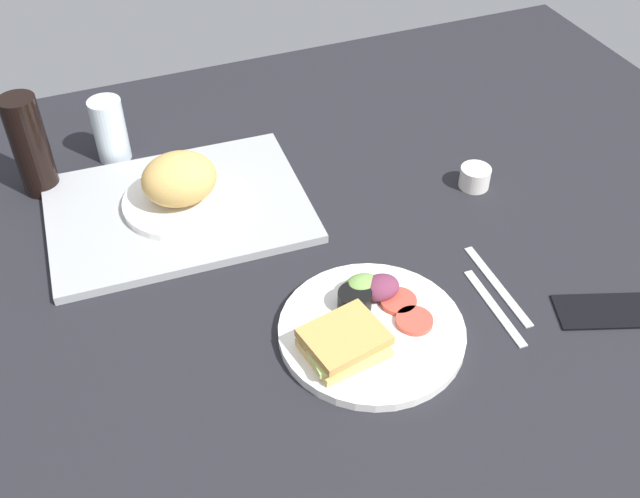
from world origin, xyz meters
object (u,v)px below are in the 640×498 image
at_px(serving_tray, 178,209).
at_px(cell_phone, 603,310).
at_px(plate_with_salad, 367,326).
at_px(fork, 494,307).
at_px(knife, 497,285).
at_px(espresso_cup, 475,177).
at_px(soda_bottle, 30,146).
at_px(drinking_glass, 110,130).
at_px(bread_plate_near, 180,186).

distance_m(serving_tray, cell_phone, 0.73).
bearing_deg(plate_with_salad, cell_phone, -14.64).
distance_m(fork, knife, 0.05).
xyz_separation_m(espresso_cup, fork, (-0.13, -0.28, -0.02)).
xyz_separation_m(espresso_cup, knife, (-0.10, -0.24, -0.02)).
xyz_separation_m(soda_bottle, knife, (0.64, -0.53, -0.09)).
relative_size(espresso_cup, knife, 0.29).
relative_size(espresso_cup, fork, 0.33).
relative_size(plate_with_salad, drinking_glass, 2.23).
relative_size(drinking_glass, fork, 0.74).
xyz_separation_m(soda_bottle, fork, (0.61, -0.57, -0.09)).
xyz_separation_m(plate_with_salad, cell_phone, (0.36, -0.09, -0.01)).
height_order(bread_plate_near, cell_phone, bread_plate_near).
xyz_separation_m(soda_bottle, espresso_cup, (0.74, -0.29, -0.08)).
bearing_deg(bread_plate_near, espresso_cup, -13.43).
relative_size(espresso_cup, cell_phone, 0.39).
bearing_deg(knife, serving_tray, 50.16).
xyz_separation_m(bread_plate_near, drinking_glass, (-0.08, 0.21, 0.00)).
height_order(drinking_glass, fork, drinking_glass).
height_order(bread_plate_near, drinking_glass, drinking_glass).
height_order(bread_plate_near, fork, bread_plate_near).
xyz_separation_m(fork, knife, (0.03, 0.04, 0.00)).
relative_size(serving_tray, bread_plate_near, 2.19).
bearing_deg(drinking_glass, cell_phone, -47.96).
distance_m(bread_plate_near, drinking_glass, 0.23).
distance_m(knife, cell_phone, 0.16).
height_order(serving_tray, drinking_glass, drinking_glass).
relative_size(plate_with_salad, espresso_cup, 4.97).
height_order(serving_tray, bread_plate_near, bread_plate_near).
xyz_separation_m(plate_with_salad, drinking_glass, (-0.27, 0.60, 0.05)).
bearing_deg(fork, bread_plate_near, 45.15).
distance_m(drinking_glass, cell_phone, 0.93).
height_order(serving_tray, plate_with_salad, plate_with_salad).
bearing_deg(drinking_glass, serving_tray, -70.88).
bearing_deg(fork, knife, -35.48).
bearing_deg(fork, serving_tray, 45.63).
height_order(espresso_cup, fork, espresso_cup).
bearing_deg(espresso_cup, knife, -112.18).
xyz_separation_m(drinking_glass, soda_bottle, (-0.14, -0.05, 0.03)).
relative_size(soda_bottle, knife, 1.01).
height_order(plate_with_salad, drinking_glass, drinking_glass).
bearing_deg(soda_bottle, plate_with_salad, -53.16).
distance_m(serving_tray, fork, 0.57).
bearing_deg(knife, cell_phone, -131.28).
height_order(drinking_glass, espresso_cup, drinking_glass).
relative_size(bread_plate_near, drinking_glass, 1.64).
bearing_deg(cell_phone, bread_plate_near, 158.05).
distance_m(soda_bottle, fork, 0.84).
distance_m(drinking_glass, fork, 0.78).
xyz_separation_m(fork, cell_phone, (0.15, -0.07, 0.00)).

